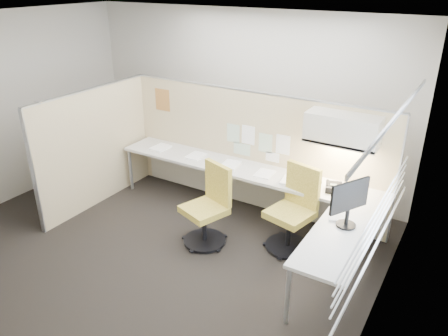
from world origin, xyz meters
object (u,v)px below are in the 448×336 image
Objects in this scene: desk at (260,186)px; chair_right at (294,212)px; chair_left at (209,208)px; monitor at (349,201)px; phone at (333,188)px.

desk is 0.68m from chair_right.
chair_right is at bearing 44.36° from chair_left.
monitor is (1.73, 0.09, 0.55)m from chair_left.
chair_right is at bearing -151.10° from phone.
monitor reaches higher than chair_left.
chair_left is 1.08m from chair_right.
chair_left is at bearing -165.49° from phone.
chair_right reaches higher than desk.
phone reaches higher than desk.
phone is at bearing 51.21° from chair_left.
phone is at bearing 6.06° from desk.
chair_left is (-0.36, -0.72, -0.11)m from desk.
chair_right is at bearing 93.64° from monitor.
phone is (0.36, 0.37, 0.28)m from chair_right.
chair_left is at bearing -116.61° from desk.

